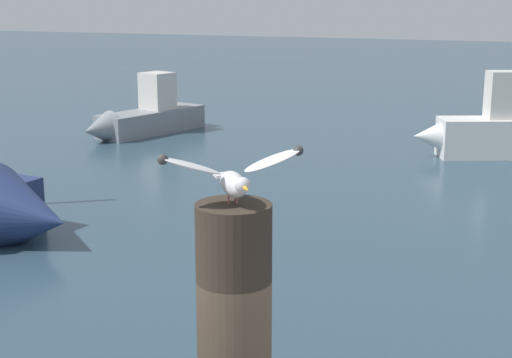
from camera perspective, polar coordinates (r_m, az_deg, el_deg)
The scene contains 4 objects.
mooring_post at distance 3.34m, azimuth -1.62°, elevation -11.22°, with size 0.32×0.32×1.13m, color #382D23.
seagull at distance 3.12m, azimuth -1.68°, elevation 0.22°, with size 0.53×0.47×0.23m.
boat_white at distance 18.38m, azimuth 17.08°, elevation 3.47°, with size 3.51×2.14×1.96m.
boat_grey at distance 20.66m, azimuth -8.46°, elevation 4.53°, with size 1.98×3.99×1.69m.
Camera 1 is at (0.37, -3.08, 3.67)m, focal length 53.93 mm.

